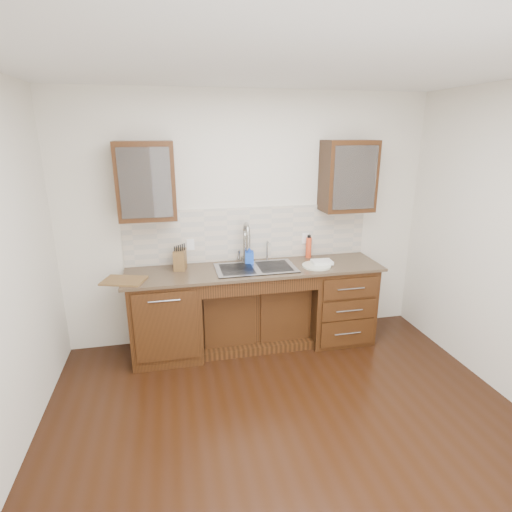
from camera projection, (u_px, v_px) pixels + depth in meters
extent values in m
cube|color=black|center=(293.00, 440.00, 3.16)|extent=(4.00, 3.50, 0.10)
cube|color=white|center=(307.00, 48.00, 2.32)|extent=(4.00, 3.50, 0.10)
cube|color=silver|center=(248.00, 220.00, 4.42)|extent=(4.00, 0.10, 2.70)
cube|color=silver|center=(511.00, 498.00, 1.06)|extent=(4.00, 0.10, 2.70)
cube|color=#593014|center=(166.00, 316.00, 4.16)|extent=(0.70, 0.62, 0.88)
cube|color=#593014|center=(254.00, 312.00, 4.47)|extent=(1.20, 0.44, 0.70)
cube|color=#593014|center=(337.00, 301.00, 4.55)|extent=(0.70, 0.62, 0.88)
cube|color=#84705B|center=(255.00, 269.00, 4.21)|extent=(2.70, 0.65, 0.03)
cube|color=beige|center=(249.00, 234.00, 4.41)|extent=(2.70, 0.02, 0.59)
cube|color=#9E9EA5|center=(256.00, 276.00, 4.21)|extent=(0.84, 0.46, 0.19)
cylinder|color=#999993|center=(245.00, 245.00, 4.33)|extent=(0.04, 0.04, 0.40)
cylinder|color=#999993|center=(267.00, 250.00, 4.41)|extent=(0.02, 0.02, 0.24)
cube|color=#593014|center=(146.00, 181.00, 3.86)|extent=(0.55, 0.34, 0.75)
cube|color=#593014|center=(348.00, 176.00, 4.29)|extent=(0.55, 0.34, 0.75)
cube|color=white|center=(191.00, 245.00, 4.29)|extent=(0.08, 0.01, 0.12)
cube|color=white|center=(306.00, 238.00, 4.55)|extent=(0.08, 0.01, 0.12)
imported|color=blue|center=(249.00, 255.00, 4.31)|extent=(0.10, 0.10, 0.20)
cylinder|color=#D8431F|center=(309.00, 248.00, 4.52)|extent=(0.08, 0.08, 0.23)
cylinder|color=beige|center=(317.00, 266.00, 4.25)|extent=(0.38, 0.38, 0.02)
cube|color=white|center=(322.00, 262.00, 4.29)|extent=(0.22, 0.16, 0.03)
cube|color=olive|center=(180.00, 259.00, 4.14)|extent=(0.15, 0.20, 0.21)
cube|color=olive|center=(124.00, 281.00, 3.82)|extent=(0.45, 0.38, 0.02)
imported|color=white|center=(139.00, 187.00, 3.86)|extent=(0.13, 0.13, 0.09)
imported|color=white|center=(153.00, 187.00, 3.89)|extent=(0.10, 0.10, 0.08)
imported|color=white|center=(343.00, 181.00, 4.29)|extent=(0.15, 0.15, 0.10)
imported|color=silver|center=(352.00, 181.00, 4.31)|extent=(0.10, 0.10, 0.09)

